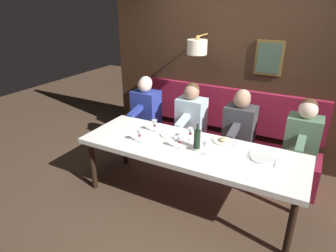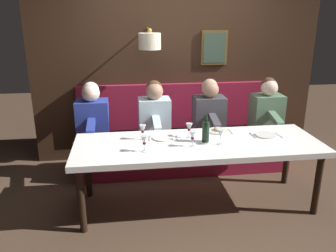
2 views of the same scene
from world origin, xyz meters
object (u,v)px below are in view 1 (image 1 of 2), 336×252
at_px(wine_glass_2, 180,140).
at_px(dining_table, 190,152).
at_px(diner_middle, 191,112).
at_px(diner_near, 240,121).
at_px(wine_glass_0, 205,145).
at_px(diner_nearest, 304,132).
at_px(diner_far, 146,103).
at_px(wine_glass_3, 139,133).
at_px(wine_bottle, 197,139).
at_px(wine_glass_4, 190,132).
at_px(wine_glass_1, 155,124).

bearing_deg(wine_glass_2, dining_table, -38.76).
bearing_deg(diner_middle, diner_near, -90.00).
relative_size(diner_near, diner_middle, 1.00).
distance_m(diner_middle, wine_glass_0, 1.14).
relative_size(diner_nearest, diner_near, 1.00).
relative_size(diner_near, diner_far, 1.00).
relative_size(diner_far, wine_glass_3, 4.82).
relative_size(diner_near, wine_bottle, 2.64).
distance_m(wine_glass_0, wine_glass_3, 0.80).
bearing_deg(wine_glass_0, wine_glass_2, 93.42).
xyz_separation_m(wine_glass_4, wine_bottle, (-0.15, -0.15, 0.00)).
relative_size(wine_glass_4, wine_bottle, 0.55).
relative_size(diner_far, wine_glass_0, 4.82).
bearing_deg(diner_middle, diner_nearest, -90.00).
relative_size(diner_middle, wine_bottle, 2.64).
bearing_deg(diner_far, diner_middle, -90.00).
xyz_separation_m(wine_glass_0, wine_glass_3, (-0.09, 0.79, -0.00)).
height_order(dining_table, wine_glass_2, wine_glass_2).
relative_size(diner_far, wine_glass_4, 4.82).
bearing_deg(wine_bottle, wine_glass_1, 76.43).
xyz_separation_m(dining_table, diner_near, (0.88, -0.34, 0.14)).
height_order(diner_near, wine_glass_4, diner_near).
xyz_separation_m(diner_middle, diner_far, (0.00, 0.78, 0.00)).
height_order(wine_glass_1, wine_glass_2, same).
bearing_deg(diner_near, diner_far, 90.00).
relative_size(diner_middle, wine_glass_3, 4.82).
xyz_separation_m(diner_middle, wine_glass_4, (-0.72, -0.31, 0.04)).
xyz_separation_m(wine_glass_0, wine_glass_2, (-0.02, 0.30, -0.00)).
distance_m(diner_middle, wine_bottle, 0.99).
bearing_deg(dining_table, wine_glass_0, -111.85).
distance_m(wine_glass_2, wine_glass_3, 0.50).
bearing_deg(wine_glass_0, diner_far, 54.78).
bearing_deg(wine_glass_1, diner_middle, -15.21).
height_order(wine_glass_0, wine_glass_3, same).
height_order(diner_near, diner_far, same).
bearing_deg(dining_table, wine_glass_1, 73.63).
xyz_separation_m(diner_near, wine_glass_4, (-0.72, 0.40, 0.04)).
relative_size(dining_table, wine_glass_0, 15.89).
bearing_deg(wine_bottle, wine_glass_4, 45.30).
xyz_separation_m(diner_near, wine_glass_0, (-0.97, 0.12, 0.04)).
bearing_deg(diner_far, dining_table, -127.32).
relative_size(diner_near, wine_glass_3, 4.82).
bearing_deg(wine_bottle, wine_glass_2, 124.98).
bearing_deg(wine_glass_4, wine_glass_0, -130.77).
height_order(wine_glass_0, wine_bottle, wine_bottle).
bearing_deg(diner_far, wine_bottle, -125.15).
bearing_deg(diner_nearest, wine_glass_3, 121.75).
bearing_deg(diner_far, wine_glass_4, -123.64).
distance_m(diner_nearest, wine_glass_0, 1.33).
distance_m(diner_nearest, wine_glass_1, 1.84).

